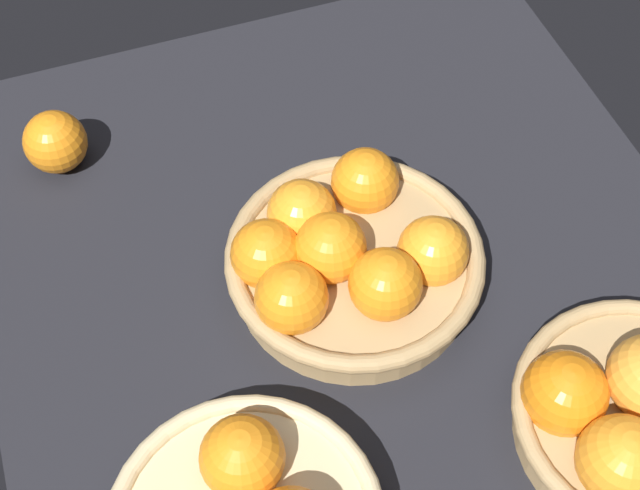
# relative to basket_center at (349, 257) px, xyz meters

# --- Properties ---
(market_tray) EXTENTS (0.84, 0.72, 0.03)m
(market_tray) POSITION_rel_basket_center_xyz_m (0.02, 0.01, -0.05)
(market_tray) COLOR black
(market_tray) RESTS_ON ground
(basket_center) EXTENTS (0.25, 0.25, 0.10)m
(basket_center) POSITION_rel_basket_center_xyz_m (0.00, 0.00, 0.00)
(basket_center) COLOR tan
(basket_center) RESTS_ON market_tray
(loose_orange_front_gap) EXTENTS (0.07, 0.07, 0.07)m
(loose_orange_front_gap) POSITION_rel_basket_center_xyz_m (-0.25, -0.24, -0.01)
(loose_orange_front_gap) COLOR orange
(loose_orange_front_gap) RESTS_ON market_tray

